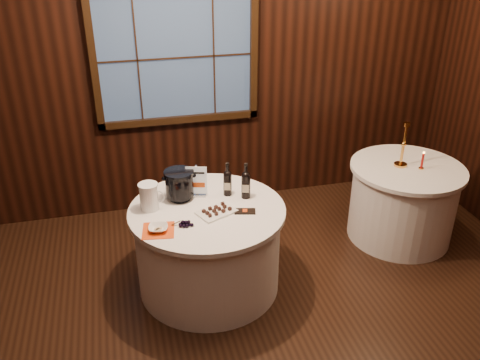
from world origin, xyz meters
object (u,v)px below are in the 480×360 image
object	(u,v)px
red_candle	(422,162)
brass_candlestick	(403,151)
ice_bucket	(179,184)
grape_bunch	(186,223)
chocolate_plate	(217,211)
cracker_bowl	(158,228)
port_bottle_right	(246,183)
glass_pitcher	(149,196)
side_table	(402,202)
main_table	(208,247)
port_bottle_left	(227,181)
sign_stand	(197,186)
chocolate_box	(245,211)

from	to	relation	value
red_candle	brass_candlestick	bearing A→B (deg)	144.37
ice_bucket	grape_bunch	distance (m)	0.44
chocolate_plate	cracker_bowl	distance (m)	0.50
chocolate_plate	cracker_bowl	size ratio (longest dim) A/B	2.40
port_bottle_right	chocolate_plate	distance (m)	0.37
glass_pitcher	port_bottle_right	bearing A→B (deg)	16.61
side_table	cracker_bowl	distance (m)	2.51
chocolate_plate	main_table	bearing A→B (deg)	123.33
grape_bunch	chocolate_plate	bearing A→B (deg)	24.06
port_bottle_left	side_table	bearing A→B (deg)	19.53
main_table	side_table	size ratio (longest dim) A/B	1.19
sign_stand	port_bottle_right	xyz separation A→B (m)	(0.39, -0.13, 0.04)
glass_pitcher	side_table	bearing A→B (deg)	21.54
cracker_bowl	side_table	bearing A→B (deg)	12.51
port_bottle_left	red_candle	size ratio (longest dim) A/B	1.67
glass_pitcher	cracker_bowl	size ratio (longest dim) A/B	1.55
sign_stand	chocolate_box	xyz separation A→B (m)	(0.32, -0.36, -0.09)
cracker_bowl	ice_bucket	bearing A→B (deg)	63.00
side_table	grape_bunch	bearing A→B (deg)	-166.97
ice_bucket	chocolate_box	world-z (taller)	ice_bucket
port_bottle_left	port_bottle_right	size ratio (longest dim) A/B	0.94
cracker_bowl	red_candle	world-z (taller)	red_candle
ice_bucket	red_candle	bearing A→B (deg)	0.27
chocolate_box	chocolate_plate	bearing A→B (deg)	-176.17
chocolate_box	grape_bunch	size ratio (longest dim) A/B	0.91
main_table	side_table	world-z (taller)	same
ice_bucket	grape_bunch	size ratio (longest dim) A/B	1.38
grape_bunch	red_candle	distance (m)	2.34
red_candle	main_table	bearing A→B (deg)	-173.79
chocolate_box	grape_bunch	xyz separation A→B (m)	(-0.49, -0.08, 0.01)
grape_bunch	brass_candlestick	bearing A→B (deg)	14.36
glass_pitcher	brass_candlestick	bearing A→B (deg)	22.56
chocolate_box	grape_bunch	bearing A→B (deg)	-156.81
chocolate_box	brass_candlestick	size ratio (longest dim) A/B	0.39
glass_pitcher	brass_candlestick	size ratio (longest dim) A/B	0.52
main_table	chocolate_box	size ratio (longest dim) A/B	7.63
brass_candlestick	main_table	bearing A→B (deg)	-170.10
port_bottle_left	port_bottle_right	xyz separation A→B (m)	(0.14, -0.08, 0.01)
side_table	brass_candlestick	xyz separation A→B (m)	(-0.06, 0.04, 0.54)
grape_bunch	red_candle	xyz separation A→B (m)	(2.30, 0.44, 0.05)
port_bottle_left	ice_bucket	bearing A→B (deg)	-168.64
port_bottle_right	cracker_bowl	size ratio (longest dim) A/B	2.16
chocolate_plate	port_bottle_right	bearing A→B (deg)	33.39
brass_candlestick	red_candle	xyz separation A→B (m)	(0.15, -0.11, -0.09)
side_table	chocolate_plate	bearing A→B (deg)	-168.59
main_table	port_bottle_right	bearing A→B (deg)	15.98
side_table	grape_bunch	xyz separation A→B (m)	(-2.21, -0.51, 0.40)
sign_stand	glass_pitcher	bearing A→B (deg)	-148.12
port_bottle_right	port_bottle_left	bearing A→B (deg)	166.31
port_bottle_left	ice_bucket	world-z (taller)	port_bottle_left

